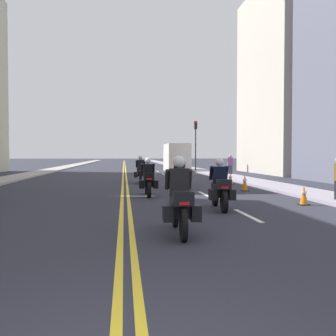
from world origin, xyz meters
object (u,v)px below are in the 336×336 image
object	(u,v)px
traffic_cone_0	(304,195)
traffic_cone_1	(230,179)
motorcycle_4	(141,172)
pedestrian_0	(230,165)
traffic_light_far	(196,137)
traffic_cone_2	(245,183)
motorcycle_1	(220,189)
motorcycle_3	(180,175)
parked_truck	(176,159)
motorcycle_2	(148,180)
motorcycle_0	(180,202)

from	to	relation	value
traffic_cone_0	traffic_cone_1	world-z (taller)	traffic_cone_0
motorcycle_4	pedestrian_0	distance (m)	10.88
traffic_light_far	pedestrian_0	xyz separation A→B (m)	(1.41, -7.98, -2.61)
traffic_cone_2	motorcycle_1	bearing A→B (deg)	-113.61
motorcycle_3	parked_truck	world-z (taller)	parked_truck
motorcycle_2	traffic_cone_0	size ratio (longest dim) A/B	3.36
motorcycle_2	traffic_cone_2	xyz separation A→B (m)	(4.63, 1.83, -0.25)
parked_truck	motorcycle_4	bearing A→B (deg)	-104.27
traffic_cone_0	traffic_cone_1	size ratio (longest dim) A/B	1.02
motorcycle_4	traffic_light_far	xyz separation A→B (m)	(6.19, 15.76, 2.81)
motorcycle_3	motorcycle_4	bearing A→B (deg)	115.68
motorcycle_1	motorcycle_2	world-z (taller)	motorcycle_1
motorcycle_1	motorcycle_4	size ratio (longest dim) A/B	1.03
motorcycle_2	traffic_light_far	world-z (taller)	traffic_light_far
motorcycle_4	traffic_light_far	distance (m)	17.17
motorcycle_2	parked_truck	bearing A→B (deg)	79.99
traffic_cone_1	pedestrian_0	xyz separation A→B (m)	(2.51, 9.28, 0.56)
motorcycle_0	pedestrian_0	bearing A→B (deg)	73.86
traffic_cone_2	traffic_light_far	distance (m)	21.75
traffic_light_far	motorcycle_1	bearing A→B (deg)	-98.73
traffic_cone_1	traffic_light_far	xyz separation A→B (m)	(1.10, 17.26, 3.16)
traffic_cone_0	parked_truck	distance (m)	28.30
motorcycle_4	pedestrian_0	size ratio (longest dim) A/B	1.25
motorcycle_3	motorcycle_4	xyz separation A→B (m)	(-1.83, 3.92, 0.01)
traffic_cone_1	motorcycle_1	bearing A→B (deg)	-106.90
motorcycle_1	traffic_cone_0	world-z (taller)	motorcycle_1
pedestrian_0	parked_truck	world-z (taller)	parked_truck
motorcycle_0	traffic_cone_1	distance (m)	14.85
motorcycle_2	parked_truck	distance (m)	25.17
parked_truck	motorcycle_1	bearing A→B (deg)	-94.80
traffic_cone_0	pedestrian_0	distance (m)	19.01
motorcycle_4	parked_truck	distance (m)	17.80
traffic_cone_2	motorcycle_2	bearing A→B (deg)	-158.43
motorcycle_3	motorcycle_4	distance (m)	4.33
motorcycle_0	parked_truck	world-z (taller)	parked_truck
motorcycle_0	motorcycle_1	size ratio (longest dim) A/B	1.03
motorcycle_3	pedestrian_0	xyz separation A→B (m)	(5.77, 11.71, 0.21)
motorcycle_1	traffic_cone_1	bearing A→B (deg)	76.35
motorcycle_2	pedestrian_0	distance (m)	17.11
motorcycle_1	pedestrian_0	bearing A→B (deg)	77.17
motorcycle_1	pedestrian_0	size ratio (longest dim) A/B	1.30
traffic_light_far	motorcycle_4	bearing A→B (deg)	-111.43
motorcycle_3	traffic_cone_1	xyz separation A→B (m)	(3.26, 2.43, -0.34)
traffic_cone_0	traffic_light_far	bearing A→B (deg)	87.50
traffic_cone_2	pedestrian_0	bearing A→B (deg)	77.59
pedestrian_0	motorcycle_4	bearing A→B (deg)	79.24
motorcycle_3	traffic_cone_1	distance (m)	4.08
motorcycle_0	motorcycle_3	bearing A→B (deg)	83.43
motorcycle_4	motorcycle_0	bearing A→B (deg)	-85.95
motorcycle_0	traffic_cone_1	size ratio (longest dim) A/B	3.48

